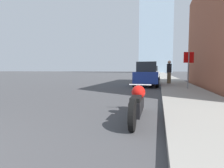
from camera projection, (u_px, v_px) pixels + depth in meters
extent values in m
cube|color=gray|center=(165.00, 76.00, 38.21)|extent=(2.33, 240.00, 0.15)
cube|color=#9EB7CC|center=(156.00, 16.00, 95.51)|extent=(16.99, 16.99, 61.49)
cylinder|color=black|center=(140.00, 100.00, 5.07)|extent=(0.11, 0.64, 0.64)
cylinder|color=black|center=(133.00, 115.00, 3.40)|extent=(0.11, 0.64, 0.64)
cube|color=black|center=(137.00, 106.00, 4.23)|extent=(0.26, 1.32, 0.32)
sphere|color=red|center=(138.00, 92.00, 4.46)|extent=(0.35, 0.35, 0.35)
cube|color=black|center=(136.00, 99.00, 3.95)|extent=(0.23, 0.60, 0.10)
sphere|color=silver|center=(140.00, 89.00, 5.07)|extent=(0.16, 0.16, 0.16)
cylinder|color=silver|center=(140.00, 85.00, 4.94)|extent=(0.62, 0.05, 0.04)
cube|color=#1E3899|center=(147.00, 77.00, 13.38)|extent=(1.74, 4.34, 0.78)
cube|color=#23282D|center=(147.00, 67.00, 13.32)|extent=(1.45, 2.10, 0.73)
cylinder|color=black|center=(138.00, 81.00, 14.89)|extent=(0.21, 0.62, 0.62)
cylinder|color=black|center=(157.00, 81.00, 14.51)|extent=(0.21, 0.62, 0.62)
cylinder|color=black|center=(134.00, 83.00, 12.30)|extent=(0.21, 0.62, 0.62)
cylinder|color=black|center=(157.00, 83.00, 11.93)|extent=(0.21, 0.62, 0.62)
cube|color=silver|center=(151.00, 74.00, 24.39)|extent=(2.14, 4.27, 0.77)
cube|color=#23282D|center=(152.00, 69.00, 24.33)|extent=(1.68, 2.11, 0.69)
cylinder|color=black|center=(145.00, 76.00, 25.81)|extent=(0.26, 0.69, 0.67)
cylinder|color=black|center=(157.00, 76.00, 25.53)|extent=(0.26, 0.69, 0.67)
cylinder|color=black|center=(145.00, 77.00, 23.30)|extent=(0.26, 0.69, 0.67)
cylinder|color=black|center=(158.00, 77.00, 23.02)|extent=(0.26, 0.69, 0.67)
cylinder|color=slate|center=(188.00, 71.00, 9.85)|extent=(0.07, 0.07, 2.07)
cube|color=red|center=(189.00, 57.00, 9.79)|extent=(0.57, 0.26, 0.60)
cube|color=brown|center=(169.00, 78.00, 14.01)|extent=(0.29, 0.20, 0.88)
cube|color=black|center=(169.00, 68.00, 13.95)|extent=(0.36, 0.20, 0.69)
sphere|color=tan|center=(169.00, 62.00, 13.91)|extent=(0.26, 0.26, 0.26)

